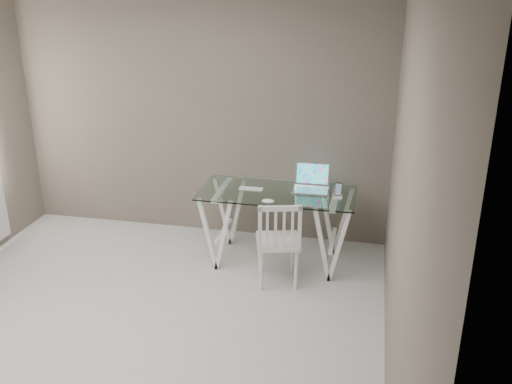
% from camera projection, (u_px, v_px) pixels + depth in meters
% --- Properties ---
extents(room, '(4.50, 4.52, 2.71)m').
position_uv_depth(room, '(92.00, 134.00, 3.83)').
color(room, '#B6B3AE').
rests_on(room, ground).
extents(desk, '(1.50, 0.70, 0.75)m').
position_uv_depth(desk, '(277.00, 226.00, 5.62)').
color(desk, silver).
rests_on(desk, ground).
extents(chair, '(0.47, 0.47, 0.85)m').
position_uv_depth(chair, '(279.00, 240.00, 5.16)').
color(chair, silver).
rests_on(chair, ground).
extents(laptop, '(0.34, 0.30, 0.24)m').
position_uv_depth(laptop, '(311.00, 183.00, 5.55)').
color(laptop, '#B6B6BB').
rests_on(laptop, desk).
extents(keyboard, '(0.25, 0.11, 0.01)m').
position_uv_depth(keyboard, '(251.00, 189.00, 5.55)').
color(keyboard, silver).
rests_on(keyboard, desk).
extents(mouse, '(0.12, 0.07, 0.04)m').
position_uv_depth(mouse, '(268.00, 201.00, 5.22)').
color(mouse, white).
rests_on(mouse, desk).
extents(phone_dock, '(0.08, 0.08, 0.14)m').
position_uv_depth(phone_dock, '(338.00, 194.00, 5.34)').
color(phone_dock, white).
rests_on(phone_dock, desk).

